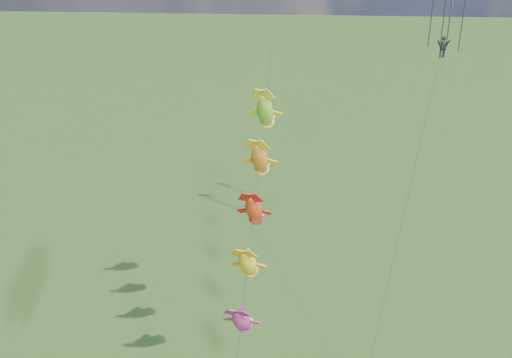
{
  "coord_description": "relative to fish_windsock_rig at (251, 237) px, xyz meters",
  "views": [
    {
      "loc": [
        12.12,
        -23.12,
        24.52
      ],
      "look_at": [
        9.41,
        7.93,
        10.53
      ],
      "focal_mm": 40.0,
      "sensor_mm": 36.0,
      "label": 1
    }
  ],
  "objects": [
    {
      "name": "parafoil_rig",
      "position": [
        11.24,
        13.88,
        8.61
      ],
      "size": [
        7.05,
        16.53,
        24.4
      ],
      "rotation": [
        0.0,
        0.0,
        -0.28
      ],
      "color": "brown",
      "rests_on": "ground"
    },
    {
      "name": "fish_windsock_rig",
      "position": [
        0.0,
        0.0,
        0.0
      ],
      "size": [
        1.78,
        15.92,
        18.41
      ],
      "rotation": [
        0.0,
        0.0,
        0.24
      ],
      "color": "brown",
      "rests_on": "ground"
    }
  ]
}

